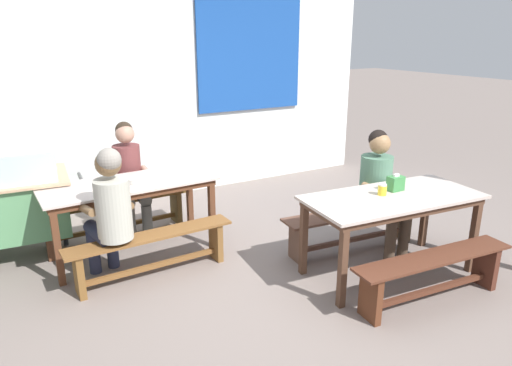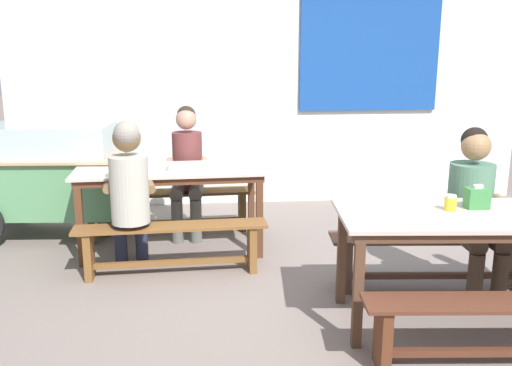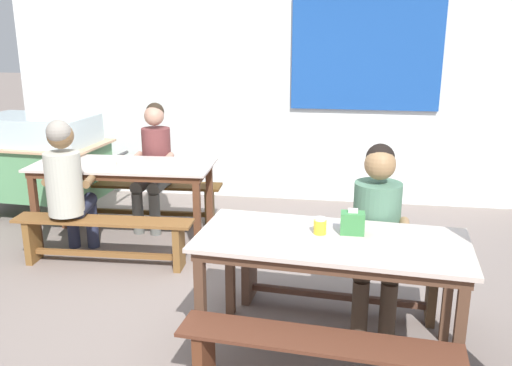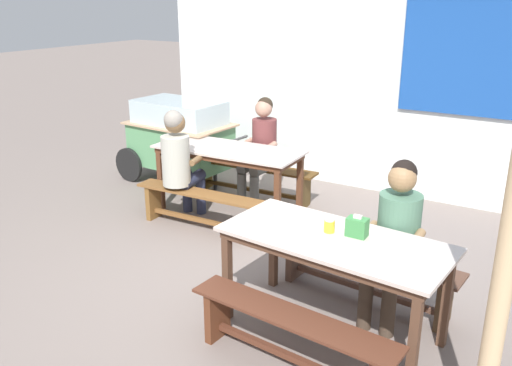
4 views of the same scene
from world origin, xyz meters
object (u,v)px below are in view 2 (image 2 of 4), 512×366
at_px(person_left_back_turned, 129,188).
at_px(person_center_facing, 187,164).
at_px(soup_bowl, 177,167).
at_px(food_cart, 52,172).
at_px(person_right_near_table, 474,203).
at_px(bench_far_back, 173,204).
at_px(dining_table_far, 171,177).
at_px(dining_table_near, 464,224).
at_px(bench_near_front, 494,325).
at_px(bench_far_front, 172,242).
at_px(tissue_box, 477,198).
at_px(condiment_jar, 450,203).
at_px(bench_near_back, 432,254).

xyz_separation_m(person_left_back_turned, person_center_facing, (0.44, 1.00, -0.01)).
distance_m(person_center_facing, soup_bowl, 0.58).
bearing_deg(food_cart, person_right_near_table, -26.36).
bearing_deg(person_center_facing, person_right_near_table, -36.99).
distance_m(bench_far_back, person_right_near_table, 2.90).
xyz_separation_m(dining_table_far, dining_table_near, (1.99, -1.60, 0.00)).
height_order(bench_near_front, food_cart, food_cart).
height_order(bench_far_back, soup_bowl, soup_bowl).
bearing_deg(bench_near_front, dining_table_far, 131.95).
relative_size(dining_table_near, person_right_near_table, 1.35).
bearing_deg(bench_far_front, dining_table_far, 92.36).
bearing_deg(bench_near_front, bench_far_front, 140.25).
bearing_deg(tissue_box, dining_table_far, 144.73).
bearing_deg(tissue_box, bench_far_front, 156.00).
relative_size(dining_table_far, tissue_box, 10.65).
height_order(condiment_jar, soup_bowl, condiment_jar).
bearing_deg(bench_far_back, food_cart, 178.28).
bearing_deg(condiment_jar, food_cart, 145.58).
relative_size(bench_far_back, tissue_box, 10.30).
xyz_separation_m(bench_near_back, bench_near_front, (-0.10, -1.13, -0.01)).
bearing_deg(person_right_near_table, dining_table_near, -122.49).
bearing_deg(bench_far_front, person_center_facing, 83.99).
bearing_deg(bench_near_front, condiment_jar, 92.34).
bearing_deg(bench_near_back, person_left_back_turned, 167.28).
relative_size(tissue_box, condiment_jar, 1.54).
bearing_deg(bench_far_back, dining_table_near, -47.03).
bearing_deg(bench_far_front, food_cart, 136.24).
relative_size(person_center_facing, condiment_jar, 12.17).
bearing_deg(person_right_near_table, condiment_jar, -132.77).
distance_m(bench_near_front, person_left_back_turned, 2.83).
bearing_deg(soup_bowl, bench_near_back, -25.99).
relative_size(dining_table_far, condiment_jar, 16.36).
height_order(person_left_back_turned, tissue_box, person_left_back_turned).
distance_m(dining_table_near, food_cart, 3.87).
bearing_deg(bench_near_front, person_center_facing, 124.21).
bearing_deg(bench_far_back, person_left_back_turned, -104.68).
bearing_deg(tissue_box, bench_near_back, 99.39).
distance_m(dining_table_near, tissue_box, 0.22).
xyz_separation_m(dining_table_near, person_left_back_turned, (-2.29, 1.09, 0.03)).
xyz_separation_m(bench_far_back, bench_near_front, (1.96, -2.72, -0.01)).
relative_size(bench_near_back, person_left_back_turned, 1.24).
xyz_separation_m(bench_near_back, soup_bowl, (-1.98, 0.96, 0.52)).
bearing_deg(condiment_jar, bench_near_back, 76.12).
bearing_deg(condiment_jar, tissue_box, 9.95).
distance_m(bench_near_back, person_right_near_table, 0.51).
bearing_deg(soup_bowl, bench_near_front, -48.00).
relative_size(bench_near_back, soup_bowl, 9.14).
height_order(food_cart, tissue_box, food_cart).
bearing_deg(soup_bowl, bench_far_front, -94.19).
height_order(bench_far_front, tissue_box, tissue_box).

